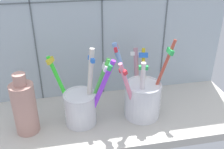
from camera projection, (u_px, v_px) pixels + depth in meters
The scene contains 5 objects.
counter_slab at pixel (111, 119), 62.02cm from camera, with size 64.00×22.00×2.00cm, color #BCB7AD.
tile_wall_back at pixel (101, 16), 62.42cm from camera, with size 64.00×2.20×45.00cm.
toothbrush_cup_left at pixel (82, 105), 57.37cm from camera, with size 13.91×7.94×17.66cm.
toothbrush_cup_right at pixel (142, 97), 59.76cm from camera, with size 13.31×11.25×18.65cm.
ceramic_vase at pixel (25, 107), 54.12cm from camera, with size 4.92×4.92×13.82cm.
Camera 1 is at (-9.53, -49.03, 39.26)cm, focal length 41.88 mm.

